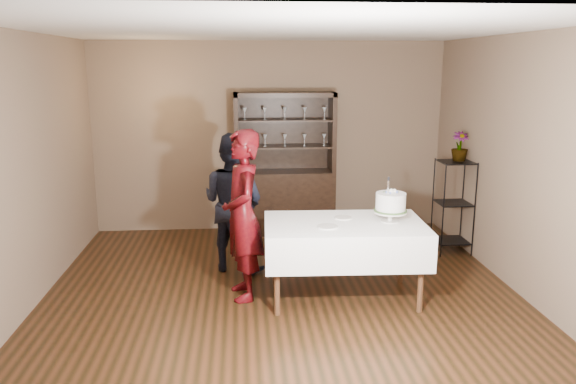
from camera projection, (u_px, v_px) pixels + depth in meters
name	position (u px, v px, depth m)	size (l,w,h in m)	color
floor	(282.00, 294.00, 5.95)	(5.00, 5.00, 0.00)	black
ceiling	(282.00, 30.00, 5.34)	(5.00, 5.00, 0.00)	silver
back_wall	(269.00, 137.00, 8.07)	(5.00, 0.02, 2.70)	brown
wall_left	(25.00, 173.00, 5.44)	(0.02, 5.00, 2.70)	brown
wall_right	(521.00, 165.00, 5.85)	(0.02, 5.00, 2.70)	brown
china_hutch	(285.00, 187.00, 8.00)	(1.40, 0.48, 2.00)	black
plant_etagere	(453.00, 203.00, 7.15)	(0.42, 0.42, 1.20)	black
cake_table	(344.00, 240.00, 5.73)	(1.66, 1.06, 0.81)	white
woman	(243.00, 215.00, 5.71)	(0.64, 0.42, 1.75)	#33040C
man	(233.00, 202.00, 6.51)	(0.79, 0.61, 1.62)	black
cake	(391.00, 204.00, 5.69)	(0.37, 0.37, 0.47)	silver
plate_near	(327.00, 227.00, 5.52)	(0.21, 0.21, 0.01)	silver
plate_far	(343.00, 218.00, 5.84)	(0.18, 0.18, 0.01)	silver
potted_plant	(460.00, 146.00, 7.02)	(0.21, 0.21, 0.37)	#3F602E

